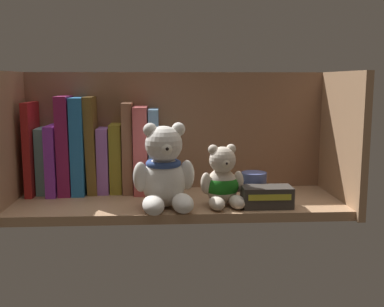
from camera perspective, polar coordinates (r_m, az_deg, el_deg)
shelf_board at (r=106.67cm, az=-1.73°, el=-6.19°), size 73.01×24.17×2.00cm
shelf_back_panel at (r=116.44cm, az=-1.95°, el=2.32°), size 75.41×1.20×30.83cm
shelf_side_panel_left at (r=109.35cm, az=-21.71°, el=1.26°), size 1.60×26.57×30.83cm
shelf_side_panel_right at (r=111.33cm, az=17.81°, el=1.59°), size 1.60×26.57×30.83cm
book_0 at (r=117.75cm, az=-18.75°, el=0.70°), size 1.72×14.29×21.86cm
book_1 at (r=117.60cm, az=-17.56°, el=-0.76°), size 2.49×9.44×15.72cm
book_2 at (r=116.91cm, az=-16.31°, el=-0.57°), size 2.31×14.64×16.47cm
book_3 at (r=115.82cm, az=-15.02°, el=1.09°), size 2.98×13.22×23.27cm
book_4 at (r=115.25cm, az=-13.47°, el=1.02°), size 2.96×12.79×22.89cm
book_5 at (r=114.77cm, az=-12.07°, el=1.08°), size 2.85×10.64×23.10cm
book_6 at (r=114.95cm, az=-10.67°, el=-0.74°), size 2.66×9.52×15.61cm
book_7 at (r=114.53cm, az=-9.19°, el=-0.51°), size 2.82×9.21×16.52cm
book_8 at (r=113.88cm, az=-7.78°, el=0.78°), size 2.42×10.64×21.64cm
book_9 at (r=113.75cm, az=-6.22°, el=0.57°), size 3.24×13.06×20.76cm
book_10 at (r=113.69cm, az=-4.68°, el=0.43°), size 2.35×11.40×20.14cm
teddy_bear_larger at (r=97.97cm, az=-3.41°, el=-2.31°), size 13.43×13.94×18.12cm
teddy_bear_smaller at (r=100.67cm, az=3.75°, el=-3.46°), size 9.87×10.54×13.31cm
pillar_candle at (r=106.66cm, az=7.58°, el=-3.97°), size 5.71×5.71×6.30cm
small_product_box at (r=101.07cm, az=9.15°, el=-5.25°), size 10.60×5.75×4.48cm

